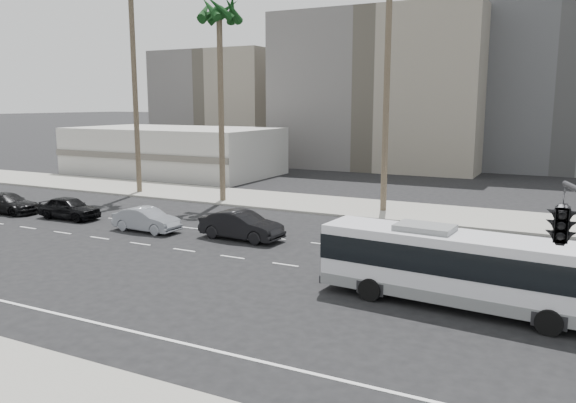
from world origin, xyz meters
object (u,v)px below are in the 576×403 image
Objects in this scene: car_a at (241,225)px; car_c at (69,208)px; car_b at (146,220)px; palm_mid at (219,17)px; traffic_signal at (566,233)px; city_bus at (459,266)px; car_d at (8,203)px.

car_a is 1.11× the size of car_c.
car_b is 0.28× the size of palm_mid.
traffic_signal reaches higher than car_a.
city_bus is 10.39m from traffic_signal.
car_c is 0.29× the size of palm_mid.
car_d is at bearing 142.90° from traffic_signal.
car_b is at bearing -95.57° from car_c.
traffic_signal is at bearing -113.91° from car_d.
car_d is 0.31× the size of palm_mid.
car_d is at bearing 91.35° from car_b.
car_c is at bearing 173.33° from city_bus.
palm_mid is (-7.72, 9.82, 13.11)m from car_a.
car_a reaches higher than car_d.
city_bus is 32.12m from car_d.
palm_mid is at bearing -48.78° from car_d.
car_b is at bearing -81.89° from palm_mid.
car_c is at bearing -118.83° from palm_mid.
traffic_signal is at bearing -119.57° from car_b.
car_b is 0.89× the size of car_d.
palm_mid reaches higher than traffic_signal.
traffic_signal is (35.29, -13.84, 4.45)m from car_d.
car_d is (-18.78, -0.76, -0.11)m from car_a.
city_bus is 2.21× the size of car_d.
traffic_signal is 35.50m from palm_mid.
car_d is at bearing 95.65° from car_a.
car_d is (-5.50, -0.47, -0.05)m from car_c.
car_c is at bearing 87.30° from car_b.
palm_mid is (-20.69, 15.32, 12.33)m from city_bus.
city_bus reaches higher than car_c.
traffic_signal is (3.53, -9.10, 3.56)m from city_bus.
car_c reaches higher than car_d.
car_a is at bearing 161.59° from city_bus.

